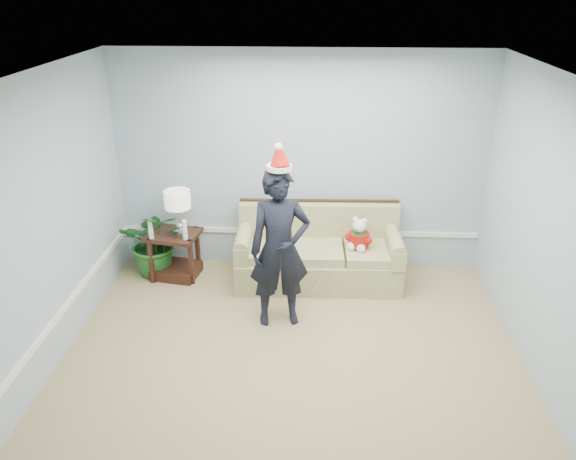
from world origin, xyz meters
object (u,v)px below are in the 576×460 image
(man, at_px, (280,249))
(table_lamp, at_px, (177,201))
(houseplant, at_px, (155,241))
(teddy_bear, at_px, (359,237))
(side_table, at_px, (175,259))
(sofa, at_px, (318,255))

(man, bearing_deg, table_lamp, 132.76)
(houseplant, height_order, man, man)
(table_lamp, bearing_deg, teddy_bear, -1.95)
(man, bearing_deg, houseplant, 137.07)
(side_table, bearing_deg, man, -34.40)
(sofa, relative_size, side_table, 2.91)
(sofa, xyz_separation_m, side_table, (-1.76, -0.01, -0.10))
(side_table, xyz_separation_m, teddy_bear, (2.24, -0.09, 0.40))
(houseplant, relative_size, teddy_bear, 2.21)
(teddy_bear, bearing_deg, man, -115.40)
(side_table, distance_m, teddy_bear, 2.27)
(sofa, height_order, table_lamp, table_lamp)
(man, height_order, teddy_bear, man)
(table_lamp, relative_size, man, 0.32)
(sofa, relative_size, man, 1.15)
(houseplant, bearing_deg, man, -31.59)
(side_table, distance_m, houseplant, 0.33)
(side_table, relative_size, teddy_bear, 1.72)
(houseplant, xyz_separation_m, teddy_bear, (2.48, -0.14, 0.19))
(side_table, bearing_deg, sofa, 0.40)
(side_table, distance_m, table_lamp, 0.78)
(table_lamp, bearing_deg, man, -35.90)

